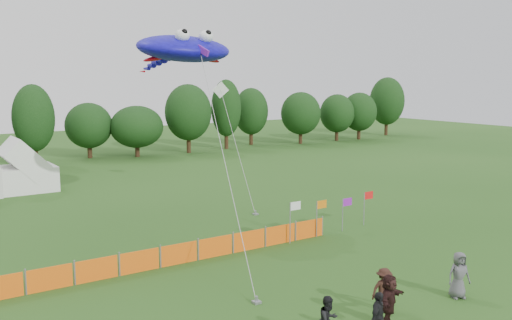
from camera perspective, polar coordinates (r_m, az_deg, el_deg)
ground at (r=22.34m, az=8.93°, el=-15.25°), size 160.00×160.00×0.00m
treeline at (r=62.03m, az=-19.20°, el=3.57°), size 104.57×8.78×8.36m
tent_right at (r=47.87m, az=-22.17°, el=-1.00°), size 4.52×3.62×3.19m
barrier_fence at (r=27.83m, az=-7.72°, el=-9.29°), size 17.90×0.06×1.00m
flag_row at (r=32.74m, az=7.52°, el=-4.95°), size 6.73×0.60×2.25m
spectator_c at (r=22.84m, az=12.67°, el=-12.52°), size 1.19×0.83×1.69m
spectator_d at (r=20.16m, az=12.09°, el=-15.21°), size 1.15×0.88×1.82m
spectator_e at (r=24.87m, az=19.62°, el=-10.78°), size 1.10×0.93×1.91m
spectator_f at (r=21.62m, az=13.18°, el=-13.47°), size 1.84×1.21×1.90m
stingray_kite at (r=35.19m, az=-7.47°, el=10.91°), size 7.31×21.49×11.63m
small_kite_white at (r=41.23m, az=-2.72°, el=4.07°), size 2.46×7.51×8.52m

